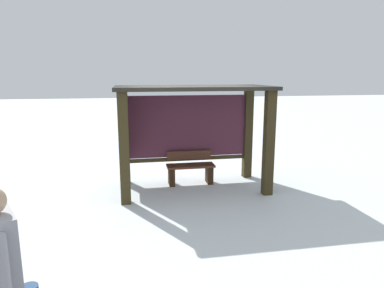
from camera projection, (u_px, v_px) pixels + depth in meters
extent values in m
plane|color=white|center=(193.00, 188.00, 7.42)|extent=(60.00, 60.00, 0.00)
cube|color=#352C16|center=(124.00, 149.00, 6.35)|extent=(0.19, 0.19, 2.12)
cube|color=#352C16|center=(269.00, 144.00, 6.86)|extent=(0.19, 0.19, 2.12)
cube|color=#352C16|center=(125.00, 137.00, 7.56)|extent=(0.19, 0.19, 2.12)
cube|color=#352C16|center=(248.00, 133.00, 8.07)|extent=(0.19, 0.19, 2.12)
cube|color=#282520|center=(193.00, 88.00, 6.99)|extent=(3.18, 1.58, 0.07)
cube|color=#512335|center=(188.00, 126.00, 7.77)|extent=(2.66, 0.08, 1.39)
cube|color=#352C16|center=(188.00, 159.00, 7.90)|extent=(2.66, 0.06, 0.08)
cube|color=#512335|center=(124.00, 131.00, 7.13)|extent=(0.08, 0.69, 1.39)
cube|color=#542F20|center=(191.00, 166.00, 7.65)|extent=(1.06, 0.39, 0.05)
cube|color=#542F20|center=(189.00, 155.00, 7.78)|extent=(1.01, 0.04, 0.20)
cube|color=#322011|center=(209.00, 174.00, 7.77)|extent=(0.12, 0.33, 0.40)
cube|color=#322011|center=(171.00, 176.00, 7.62)|extent=(0.12, 0.33, 0.40)
cylinder|color=#AEB0B5|center=(3.00, 271.00, 2.42)|extent=(0.12, 0.12, 0.56)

